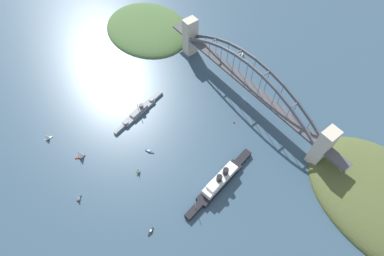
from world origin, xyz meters
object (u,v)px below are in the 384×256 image
object	(u,v)px
small_boat_3	(149,151)
small_boat_5	(151,231)
ocean_liner	(220,181)
small_boat_1	(138,170)
seaplane_taxiing_near_bridge	(241,55)
small_boat_4	(80,154)
naval_cruiser	(139,111)
small_boat_2	(47,137)
harbor_arch_bridge	(247,83)
channel_marker_buoy	(234,122)
small_boat_0	(78,198)

from	to	relation	value
small_boat_3	small_boat_5	xyz separation A→B (m)	(-70.05, 44.59, 0.08)
ocean_liner	small_boat_1	bearing A→B (deg)	43.01
seaplane_taxiing_near_bridge	small_boat_4	size ratio (longest dim) A/B	0.71
naval_cruiser	small_boat_4	bearing A→B (deg)	98.29
small_boat_2	small_boat_5	distance (m)	155.17
small_boat_3	small_boat_5	world-z (taller)	small_boat_5
naval_cruiser	small_boat_4	distance (m)	80.15
small_boat_1	small_boat_4	xyz separation A→B (m)	(51.50, 37.40, 1.91)
ocean_liner	naval_cruiser	size ratio (longest dim) A/B	1.25
ocean_liner	small_boat_4	xyz separation A→B (m)	(112.09, 93.93, -0.11)
small_boat_1	small_boat_3	distance (m)	25.46
small_boat_1	small_boat_2	size ratio (longest dim) A/B	0.94
naval_cruiser	small_boat_1	size ratio (longest dim) A/B	9.23
harbor_arch_bridge	seaplane_taxiing_near_bridge	bearing A→B (deg)	-40.95
small_boat_5	naval_cruiser	bearing A→B (deg)	-28.17
harbor_arch_bridge	small_boat_5	xyz separation A→B (m)	(-61.81, 174.41, -25.99)
channel_marker_buoy	small_boat_5	bearing A→B (deg)	106.90
small_boat_3	naval_cruiser	bearing A→B (deg)	-21.57
naval_cruiser	small_boat_2	size ratio (longest dim) A/B	8.65
small_boat_0	ocean_liner	bearing A→B (deg)	-121.29
naval_cruiser	small_boat_2	bearing A→B (deg)	72.43
naval_cruiser	small_boat_4	size ratio (longest dim) A/B	6.14
channel_marker_buoy	small_boat_1	bearing A→B (deg)	82.92
harbor_arch_bridge	small_boat_1	distance (m)	153.53
small_boat_3	channel_marker_buoy	distance (m)	100.03
small_boat_2	small_boat_4	world-z (taller)	small_boat_4
small_boat_3	seaplane_taxiing_near_bridge	bearing A→B (deg)	-74.98
small_boat_2	small_boat_3	bearing A→B (deg)	-136.25
ocean_liner	channel_marker_buoy	xyz separation A→B (m)	(45.91, -61.62, -4.73)
small_boat_2	small_boat_4	bearing A→B (deg)	-156.32
small_boat_2	seaplane_taxiing_near_bridge	bearing A→B (deg)	-97.45
naval_cruiser	small_boat_3	bearing A→B (deg)	158.43
naval_cruiser	seaplane_taxiing_near_bridge	size ratio (longest dim) A/B	8.69
naval_cruiser	channel_marker_buoy	bearing A→B (deg)	-135.53
small_boat_3	small_boat_5	bearing A→B (deg)	147.52
small_boat_1	naval_cruiser	bearing A→B (deg)	-33.58
small_boat_0	small_boat_2	size ratio (longest dim) A/B	0.87
small_boat_0	small_boat_2	bearing A→B (deg)	-2.85
small_boat_4	channel_marker_buoy	size ratio (longest dim) A/B	4.46
small_boat_3	harbor_arch_bridge	bearing A→B (deg)	-93.63
naval_cruiser	small_boat_5	xyz separation A→B (m)	(-120.51, 64.53, -1.79)
small_boat_0	small_boat_2	distance (m)	83.78
seaplane_taxiing_near_bridge	channel_marker_buoy	size ratio (longest dim) A/B	3.15
seaplane_taxiing_near_bridge	small_boat_3	distance (m)	184.87
small_boat_2	small_boat_1	bearing A→B (deg)	-149.20
harbor_arch_bridge	ocean_liner	size ratio (longest dim) A/B	2.86
small_boat_3	small_boat_4	world-z (taller)	small_boat_4
harbor_arch_bridge	small_boat_4	distance (m)	196.06
harbor_arch_bridge	small_boat_1	bearing A→B (deg)	91.64
seaplane_taxiing_near_bridge	small_boat_0	distance (m)	265.46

